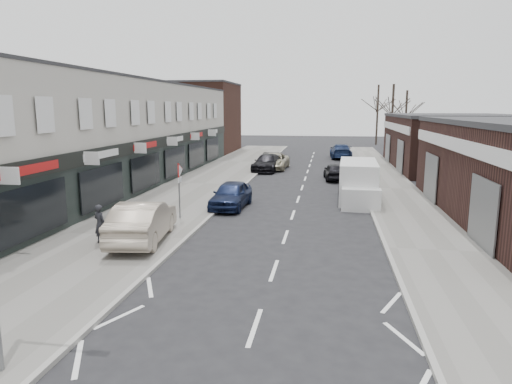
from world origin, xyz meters
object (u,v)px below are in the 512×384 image
at_px(warning_sign, 180,175).
at_px(parked_car_right_b, 335,171).
at_px(sedan_on_pavement, 143,221).
at_px(parked_car_left_c, 274,161).
at_px(white_van, 358,182).
at_px(parked_car_right_c, 341,151).
at_px(parked_car_left_b, 267,163).
at_px(parked_car_left_a, 231,195).
at_px(pedestrian, 100,224).
at_px(parked_car_right_a, 352,175).

distance_m(warning_sign, parked_car_right_b, 15.63).
height_order(warning_sign, sedan_on_pavement, warning_sign).
bearing_deg(parked_car_left_c, white_van, -61.42).
distance_m(white_van, parked_car_right_c, 22.71).
xyz_separation_m(parked_car_left_b, parked_car_left_c, (0.42, 1.34, -0.02)).
bearing_deg(parked_car_left_a, white_van, 26.15).
distance_m(warning_sign, parked_car_left_a, 3.92).
height_order(white_van, parked_car_left_b, white_van).
distance_m(warning_sign, parked_car_left_b, 17.87).
distance_m(pedestrian, parked_car_left_c, 23.76).
xyz_separation_m(sedan_on_pavement, parked_car_left_c, (2.45, 22.87, -0.24)).
bearing_deg(white_van, parked_car_right_c, 93.43).
bearing_deg(pedestrian, white_van, -111.79).
bearing_deg(parked_car_left_c, warning_sign, -94.14).
relative_size(white_van, parked_car_right_c, 1.12).
distance_m(sedan_on_pavement, parked_car_left_c, 23.00).
xyz_separation_m(pedestrian, parked_car_left_c, (3.95, 23.43, -0.20)).
bearing_deg(parked_car_right_b, white_van, 94.22).
distance_m(parked_car_left_b, parked_car_right_b, 6.90).
height_order(warning_sign, white_van, warning_sign).
distance_m(white_van, parked_car_left_c, 14.46).
bearing_deg(parked_car_right_a, parked_car_right_b, -62.40).
bearing_deg(sedan_on_pavement, parked_car_right_c, -111.86).
distance_m(white_van, parked_car_left_b, 13.47).
bearing_deg(parked_car_right_b, parked_car_right_a, 115.54).
bearing_deg(white_van, warning_sign, -142.17).
xyz_separation_m(white_van, parked_car_left_b, (-6.80, 11.62, -0.37)).
bearing_deg(parked_car_right_b, parked_car_left_b, -40.45).
relative_size(white_van, parked_car_right_a, 1.41).
relative_size(sedan_on_pavement, parked_car_right_c, 0.92).
relative_size(parked_car_left_a, parked_car_left_b, 0.86).
xyz_separation_m(parked_car_left_a, parked_car_right_c, (6.38, 25.63, 0.06)).
bearing_deg(white_van, parked_car_right_a, 93.13).
bearing_deg(parked_car_right_c, parked_car_right_a, 88.91).
height_order(sedan_on_pavement, parked_car_left_c, sedan_on_pavement).
height_order(parked_car_left_b, parked_car_right_c, parked_car_right_c).
xyz_separation_m(parked_car_right_a, parked_car_right_b, (-1.12, 1.93, -0.05)).
xyz_separation_m(parked_car_left_b, parked_car_right_b, (5.60, -4.02, -0.06)).
height_order(parked_car_left_b, parked_car_right_b, parked_car_left_b).
height_order(white_van, parked_car_right_a, white_van).
height_order(parked_car_left_c, parked_car_right_c, parked_car_right_c).
bearing_deg(parked_car_left_c, parked_car_left_a, -89.13).
xyz_separation_m(parked_car_left_c, parked_car_right_b, (5.18, -5.36, -0.04)).
height_order(white_van, parked_car_left_a, white_van).
bearing_deg(parked_car_right_a, parked_car_left_a, 49.27).
height_order(warning_sign, parked_car_right_b, warning_sign).
bearing_deg(parked_car_right_c, parked_car_left_c, 56.28).
distance_m(sedan_on_pavement, parked_car_right_c, 33.68).
height_order(pedestrian, parked_car_right_a, pedestrian).
distance_m(white_van, parked_car_left_a, 7.41).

